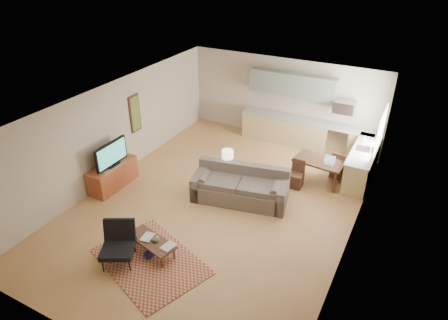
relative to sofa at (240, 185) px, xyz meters
The scene contains 25 objects.
room 1.09m from the sofa, 131.77° to the right, with size 9.00×9.00×9.00m.
kitchen_counter_back 3.78m from the sofa, 82.27° to the left, with size 4.26×0.64×0.92m, color tan, non-canonical shape.
kitchen_counter_right 3.61m from the sofa, 45.26° to the left, with size 0.64×2.26×0.92m, color tan, non-canonical shape.
kitchen_range 4.07m from the sofa, 66.74° to the left, with size 0.62×0.62×0.90m, color #A5A8AD.
kitchen_microwave 4.24m from the sofa, 66.85° to the left, with size 0.62×0.40×0.35m, color #A5A8AD.
upper_cabinets 4.18m from the sofa, 91.36° to the left, with size 2.80×0.34×0.70m, color slate.
window_right 3.98m from the sofa, 42.06° to the left, with size 0.02×1.40×1.05m, color white.
wall_art_left 3.80m from the sofa, behind, with size 0.06×0.42×1.10m, color olive, non-canonical shape.
triptych 4.27m from the sofa, 96.96° to the left, with size 1.70×0.04×0.50m, color beige, non-canonical shape.
rug 3.04m from the sofa, 102.92° to the right, with size 2.36×1.63×0.02m, color maroon.
sofa is the anchor object (origin of this frame).
coffee_table 2.81m from the sofa, 106.60° to the right, with size 1.16×0.46×0.35m, color #45281B, non-canonical shape.
book_a 2.87m from the sofa, 111.16° to the right, with size 0.27×0.34×0.03m, color maroon.
book_b 2.71m from the sofa, 99.87° to the right, with size 0.27×0.34×0.02m, color navy.
vase 2.75m from the sofa, 104.74° to the right, with size 0.19×0.19×0.17m, color black.
armchair 3.46m from the sofa, 110.87° to the right, with size 0.77×0.77×0.87m, color black, non-canonical shape.
tv_credenza 3.49m from the sofa, 163.11° to the right, with size 0.56×1.45×0.67m, color brown, non-canonical shape.
tv 3.48m from the sofa, 162.84° to the right, with size 0.11×1.12×0.67m, color black, non-canonical shape.
console_table 0.73m from the sofa, 144.05° to the left, with size 0.53×0.36×0.62m, color #3C2418, non-canonical shape.
table_lamp 0.84m from the sofa, 144.05° to the left, with size 0.30×0.30×0.50m, color beige, non-canonical shape.
dining_table 2.37m from the sofa, 50.11° to the left, with size 1.33×0.76×0.67m, color #3C2418, non-canonical shape.
dining_chair_near 1.67m from the sofa, 50.38° to the left, with size 0.37×0.39×0.77m, color #3C2418, non-canonical shape.
dining_chair_far 3.07m from the sofa, 49.96° to the left, with size 0.39×0.41×0.81m, color #3C2418, non-canonical shape.
laptop 2.51m from the sofa, 44.08° to the left, with size 0.28×0.21×0.21m, color #A5A8AD, non-canonical shape.
soap_bottle 3.89m from the sofa, 50.70° to the left, with size 0.09×0.10×0.19m, color beige.
Camera 1 is at (4.03, -7.33, 5.98)m, focal length 32.00 mm.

